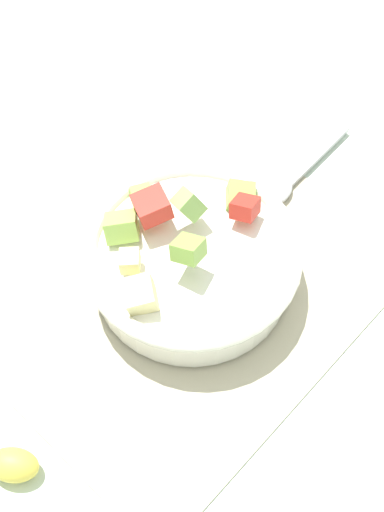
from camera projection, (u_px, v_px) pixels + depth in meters
name	position (u px, v px, depth m)	size (l,w,h in m)	color
ground_plane	(192.00, 295.00, 0.83)	(2.40, 2.40, 0.00)	silver
placemat	(192.00, 294.00, 0.83)	(0.48, 0.36, 0.01)	#BCB299
salad_bowl	(191.00, 259.00, 0.81)	(0.26, 0.26, 0.12)	white
serving_spoon	(291.00, 177.00, 0.92)	(0.19, 0.04, 0.01)	#B7B7BC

